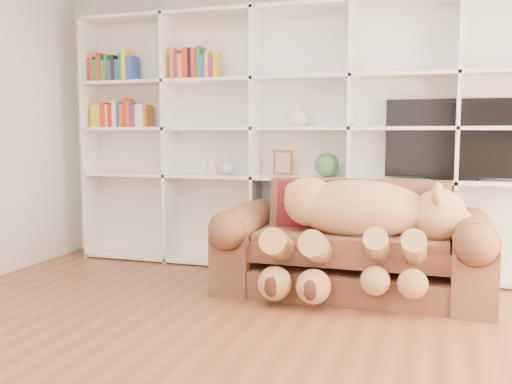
% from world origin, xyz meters
% --- Properties ---
extents(floor, '(5.00, 5.00, 0.00)m').
position_xyz_m(floor, '(0.00, 0.00, 0.00)').
color(floor, brown).
rests_on(floor, ground).
extents(wall_back, '(5.00, 0.02, 2.70)m').
position_xyz_m(wall_back, '(0.00, 2.50, 1.35)').
color(wall_back, white).
rests_on(wall_back, floor).
extents(bookshelf, '(4.43, 0.35, 2.40)m').
position_xyz_m(bookshelf, '(-0.24, 2.36, 1.31)').
color(bookshelf, white).
rests_on(bookshelf, floor).
extents(sofa, '(2.08, 0.90, 0.87)m').
position_xyz_m(sofa, '(0.55, 1.70, 0.33)').
color(sofa, brown).
rests_on(sofa, floor).
extents(teddy_bear, '(1.51, 0.84, 0.87)m').
position_xyz_m(teddy_bear, '(0.62, 1.53, 0.60)').
color(teddy_bear, tan).
rests_on(teddy_bear, sofa).
extents(throw_pillow, '(0.42, 0.25, 0.43)m').
position_xyz_m(throw_pillow, '(0.11, 1.85, 0.65)').
color(throw_pillow, '#57110E').
rests_on(throw_pillow, sofa).
extents(tv, '(1.15, 0.18, 0.68)m').
position_xyz_m(tv, '(1.31, 2.35, 1.20)').
color(tv, black).
rests_on(tv, bookshelf).
extents(picture_frame, '(0.18, 0.07, 0.23)m').
position_xyz_m(picture_frame, '(-0.18, 2.30, 0.99)').
color(picture_frame, '#51341B').
rests_on(picture_frame, bookshelf).
extents(green_vase, '(0.22, 0.22, 0.22)m').
position_xyz_m(green_vase, '(0.22, 2.30, 0.97)').
color(green_vase, '#32623A').
rests_on(green_vase, bookshelf).
extents(figurine_tall, '(0.08, 0.08, 0.14)m').
position_xyz_m(figurine_tall, '(-0.90, 2.30, 0.94)').
color(figurine_tall, beige).
rests_on(figurine_tall, bookshelf).
extents(figurine_short, '(0.07, 0.07, 0.10)m').
position_xyz_m(figurine_short, '(-0.87, 2.30, 0.92)').
color(figurine_short, beige).
rests_on(figurine_short, bookshelf).
extents(snow_globe, '(0.12, 0.12, 0.12)m').
position_xyz_m(snow_globe, '(-0.72, 2.30, 0.93)').
color(snow_globe, silver).
rests_on(snow_globe, bookshelf).
extents(shelf_vase, '(0.27, 0.27, 0.21)m').
position_xyz_m(shelf_vase, '(-0.05, 2.30, 1.42)').
color(shelf_vase, silver).
rests_on(shelf_vase, bookshelf).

